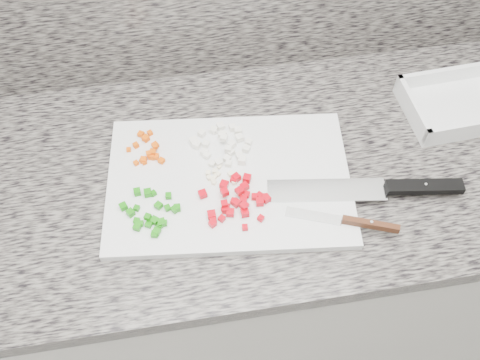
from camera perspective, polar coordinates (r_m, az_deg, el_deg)
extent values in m
cube|color=silver|center=(1.55, -0.19, -8.72)|extent=(3.92, 0.62, 0.86)
cube|color=#67635B|center=(1.16, -0.25, 0.85)|extent=(3.96, 0.64, 0.04)
cube|color=silver|center=(1.11, -1.18, -0.12)|extent=(0.54, 0.39, 0.02)
cube|color=#E95405|center=(1.19, -10.53, 4.84)|extent=(0.02, 0.02, 0.01)
cube|color=#E95405|center=(1.14, -9.31, 2.98)|extent=(0.02, 0.02, 0.01)
cube|color=#E95405|center=(1.15, -11.03, 1.79)|extent=(0.01, 0.01, 0.01)
cube|color=#E95405|center=(1.15, -9.03, 3.54)|extent=(0.01, 0.01, 0.01)
cube|color=#E95405|center=(1.18, -10.01, 4.40)|extent=(0.02, 0.02, 0.01)
cube|color=#E95405|center=(1.17, -9.04, 3.71)|extent=(0.02, 0.02, 0.01)
cube|color=#E95405|center=(1.14, -10.18, 1.88)|extent=(0.01, 0.01, 0.01)
cube|color=#E95405|center=(1.15, -10.38, 2.12)|extent=(0.01, 0.01, 0.01)
cube|color=#E95405|center=(1.17, -11.80, 3.20)|extent=(0.01, 0.01, 0.01)
cube|color=#E95405|center=(1.14, -8.38, 2.06)|extent=(0.02, 0.02, 0.01)
cube|color=#E95405|center=(1.17, -11.05, 3.66)|extent=(0.01, 0.01, 0.01)
cube|color=#E95405|center=(1.15, -8.95, 2.49)|extent=(0.01, 0.01, 0.01)
cube|color=#E95405|center=(1.19, -9.58, 4.97)|extent=(0.01, 0.01, 0.01)
cube|color=#E95405|center=(1.14, -9.73, 2.79)|extent=(0.01, 0.01, 0.01)
cube|color=#E95405|center=(1.18, -10.02, 4.39)|extent=(0.02, 0.02, 0.01)
cube|color=#E95405|center=(1.15, -9.40, 2.53)|extent=(0.02, 0.02, 0.01)
cube|color=#E95405|center=(1.15, -10.26, 2.11)|extent=(0.02, 0.02, 0.01)
cube|color=white|center=(1.17, -1.88, 4.82)|extent=(0.02, 0.02, 0.01)
cube|color=white|center=(1.13, -1.27, 3.37)|extent=(0.02, 0.02, 0.01)
cube|color=white|center=(1.16, -4.95, 4.17)|extent=(0.02, 0.02, 0.01)
cube|color=white|center=(1.16, -0.07, 4.54)|extent=(0.02, 0.02, 0.01)
cube|color=white|center=(1.14, 0.67, 3.34)|extent=(0.02, 0.02, 0.01)
cube|color=white|center=(1.15, -1.75, 4.50)|extent=(0.02, 0.02, 0.01)
cube|color=white|center=(1.17, -4.10, 4.97)|extent=(0.02, 0.02, 0.01)
cube|color=white|center=(1.14, -3.83, 2.96)|extent=(0.02, 0.02, 0.01)
cube|color=white|center=(1.17, -0.20, 5.29)|extent=(0.02, 0.02, 0.01)
cube|color=white|center=(1.14, -1.08, 2.99)|extent=(0.02, 0.02, 0.01)
cube|color=white|center=(1.12, -3.01, 1.75)|extent=(0.02, 0.02, 0.01)
cube|color=white|center=(1.18, -2.76, 5.26)|extent=(0.01, 0.01, 0.01)
cube|color=white|center=(1.15, -0.90, 3.83)|extent=(0.02, 0.02, 0.01)
cube|color=white|center=(1.16, 0.91, 4.02)|extent=(0.02, 0.02, 0.01)
cube|color=white|center=(1.15, -3.65, 3.83)|extent=(0.02, 0.02, 0.01)
cube|color=white|center=(1.12, -1.24, 1.77)|extent=(0.02, 0.02, 0.01)
cube|color=white|center=(1.13, -0.05, 2.64)|extent=(0.02, 0.02, 0.01)
cube|color=white|center=(1.15, -4.64, 3.78)|extent=(0.02, 0.02, 0.01)
cube|color=white|center=(1.14, -3.56, 2.64)|extent=(0.02, 0.02, 0.01)
cube|color=white|center=(1.13, -1.38, 2.30)|extent=(0.02, 0.02, 0.01)
cube|color=white|center=(1.12, 0.22, 2.10)|extent=(0.02, 0.02, 0.02)
cube|color=white|center=(1.12, -2.28, 1.85)|extent=(0.02, 0.02, 0.01)
cube|color=white|center=(1.18, -2.08, 5.78)|extent=(0.02, 0.02, 0.01)
cube|color=white|center=(1.18, -2.85, 5.35)|extent=(0.02, 0.02, 0.01)
cube|color=white|center=(1.18, -0.81, 5.62)|extent=(0.02, 0.02, 0.01)
cube|color=#177D0B|center=(1.05, -8.56, -4.84)|extent=(0.01, 0.01, 0.01)
cube|color=#177D0B|center=(1.06, -8.29, -4.67)|extent=(0.01, 0.01, 0.01)
cube|color=#177D0B|center=(1.08, -10.96, -2.96)|extent=(0.01, 0.01, 0.01)
cube|color=#177D0B|center=(1.07, -7.74, -2.97)|extent=(0.01, 0.01, 0.01)
cube|color=#177D0B|center=(1.06, -9.82, -3.90)|extent=(0.02, 0.02, 0.01)
cube|color=#177D0B|center=(1.06, -9.10, -4.29)|extent=(0.02, 0.02, 0.01)
cube|color=#177D0B|center=(1.06, -10.91, -4.93)|extent=(0.02, 0.02, 0.01)
cube|color=#177D0B|center=(1.09, -9.80, -1.36)|extent=(0.02, 0.02, 0.01)
cube|color=#177D0B|center=(1.06, -9.72, -4.68)|extent=(0.02, 0.02, 0.01)
cube|color=#177D0B|center=(1.05, -8.36, -4.52)|extent=(0.02, 0.02, 0.01)
cube|color=#177D0B|center=(1.08, -8.69, -2.71)|extent=(0.02, 0.02, 0.01)
cube|color=#177D0B|center=(1.10, -9.21, -1.40)|extent=(0.01, 0.01, 0.01)
cube|color=#177D0B|center=(1.09, -7.64, -1.68)|extent=(0.01, 0.01, 0.01)
cube|color=#177D0B|center=(1.07, -10.97, -4.29)|extent=(0.01, 0.01, 0.01)
cube|color=#177D0B|center=(1.05, -8.89, -5.44)|extent=(0.02, 0.02, 0.01)
cube|color=#177D0B|center=(1.06, -10.56, -4.59)|extent=(0.01, 0.01, 0.01)
cube|color=#177D0B|center=(1.07, -6.71, -2.97)|extent=(0.01, 0.01, 0.01)
cube|color=#177D0B|center=(1.05, -9.10, -5.72)|extent=(0.02, 0.02, 0.01)
cube|color=#177D0B|center=(1.09, -12.34, -2.76)|extent=(0.02, 0.02, 0.01)
cube|color=#177D0B|center=(1.07, -6.95, -3.11)|extent=(0.02, 0.02, 0.01)
cube|color=#177D0B|center=(1.08, -11.60, -3.45)|extent=(0.02, 0.02, 0.01)
cube|color=#177D0B|center=(1.10, -10.91, -1.25)|extent=(0.01, 0.01, 0.01)
cube|color=#177D0B|center=(1.06, -8.07, -4.57)|extent=(0.01, 0.01, 0.01)
cube|color=red|center=(1.08, -4.08, -1.47)|extent=(0.01, 0.01, 0.01)
cube|color=red|center=(1.05, -2.91, -4.30)|extent=(0.01, 0.01, 0.01)
cube|color=red|center=(1.06, -1.56, -3.11)|extent=(0.02, 0.02, 0.01)
cube|color=red|center=(1.05, -1.04, -3.49)|extent=(0.02, 0.02, 0.01)
cube|color=red|center=(1.05, -3.04, -3.73)|extent=(0.02, 0.02, 0.01)
cube|color=red|center=(1.10, -0.60, 0.07)|extent=(0.02, 0.02, 0.01)
cube|color=red|center=(1.07, -0.66, -2.28)|extent=(0.02, 0.02, 0.01)
cube|color=red|center=(1.04, 0.52, -5.08)|extent=(0.01, 0.01, 0.01)
cube|color=red|center=(1.05, 2.23, -4.09)|extent=(0.02, 0.02, 0.01)
cube|color=red|center=(1.04, -2.95, -4.68)|extent=(0.02, 0.02, 0.01)
cube|color=red|center=(1.08, -4.01, -1.49)|extent=(0.02, 0.02, 0.01)
cube|color=red|center=(1.08, 2.69, -1.81)|extent=(0.01, 0.01, 0.01)
cube|color=red|center=(1.05, -1.68, -2.57)|extent=(0.01, 0.01, 0.01)
cube|color=red|center=(1.05, -1.95, -4.12)|extent=(0.02, 0.02, 0.01)
cube|color=red|center=(1.07, -0.06, -1.16)|extent=(0.02, 0.02, 0.01)
cube|color=red|center=(1.06, -1.56, -2.96)|extent=(0.02, 0.02, 0.01)
cube|color=red|center=(1.05, 0.53, -3.50)|extent=(0.02, 0.02, 0.01)
cube|color=red|center=(1.10, 0.75, 0.17)|extent=(0.02, 0.02, 0.01)
cube|color=red|center=(1.07, 0.37, -2.08)|extent=(0.02, 0.02, 0.01)
cube|color=red|center=(1.07, -0.42, -2.46)|extent=(0.02, 0.02, 0.01)
cube|color=red|center=(1.05, 0.46, -2.76)|extent=(0.02, 0.02, 0.01)
cube|color=red|center=(1.08, 2.09, -1.65)|extent=(0.02, 0.02, 0.01)
cube|color=red|center=(1.07, 2.12, -2.32)|extent=(0.02, 0.02, 0.01)
cube|color=red|center=(1.07, -1.66, -1.29)|extent=(0.02, 0.02, 0.01)
cube|color=red|center=(1.07, 2.83, -2.00)|extent=(0.02, 0.02, 0.01)
cube|color=red|center=(1.09, 0.49, -0.69)|extent=(0.02, 0.02, 0.01)
cube|color=red|center=(1.10, -0.41, 0.26)|extent=(0.02, 0.02, 0.01)
cube|color=red|center=(1.09, -1.70, -0.48)|extent=(0.02, 0.02, 0.01)
cube|color=red|center=(1.08, 0.71, -1.54)|extent=(0.02, 0.02, 0.01)
cube|color=red|center=(1.08, 1.54, -1.80)|extent=(0.01, 0.01, 0.01)
cube|color=#F9EDC1|center=(1.10, -3.30, 0.25)|extent=(0.01, 0.01, 0.01)
cube|color=#F9EDC1|center=(1.11, -2.71, 0.32)|extent=(0.01, 0.01, 0.01)
cube|color=#F9EDC1|center=(1.11, -2.35, 0.64)|extent=(0.01, 0.01, 0.01)
cube|color=#F9EDC1|center=(1.10, -2.93, 0.10)|extent=(0.01, 0.01, 0.01)
cube|color=#F9EDC1|center=(1.11, -2.68, 0.95)|extent=(0.01, 0.01, 0.01)
cube|color=#F9EDC1|center=(1.11, -2.53, 0.60)|extent=(0.01, 0.01, 0.01)
cube|color=#F9EDC1|center=(1.11, -0.99, 0.63)|extent=(0.01, 0.01, 0.01)
cube|color=#F9EDC1|center=(1.12, -2.25, 1.42)|extent=(0.01, 0.01, 0.01)
cube|color=#F9EDC1|center=(1.11, -3.42, 0.74)|extent=(0.01, 0.01, 0.01)
cube|color=#F9EDC1|center=(1.10, -0.63, -0.25)|extent=(0.01, 0.01, 0.01)
cube|color=#F9EDC1|center=(1.10, -0.65, 0.15)|extent=(0.01, 0.01, 0.01)
cube|color=#F9EDC1|center=(1.09, -1.99, -0.50)|extent=(0.01, 0.01, 0.01)
cube|color=#F9EDC1|center=(1.10, -2.89, 0.00)|extent=(0.01, 0.01, 0.01)
cube|color=#F9EDC1|center=(1.10, -2.80, -0.28)|extent=(0.01, 0.01, 0.01)
cube|color=#F9EDC1|center=(1.11, -0.64, 0.54)|extent=(0.01, 0.01, 0.01)
cube|color=silver|center=(1.10, 9.22, -1.08)|extent=(0.25, 0.09, 0.00)
cube|color=black|center=(1.15, 19.09, -0.68)|extent=(0.16, 0.05, 0.02)
cylinder|color=silver|center=(1.14, 19.21, -0.44)|extent=(0.01, 0.01, 0.00)
cube|color=silver|center=(1.07, 7.86, -3.82)|extent=(0.11, 0.06, 0.00)
cube|color=#482512|center=(1.07, 13.76, -4.61)|extent=(0.11, 0.05, 0.02)
cylinder|color=silver|center=(1.06, 13.86, -4.37)|extent=(0.01, 0.01, 0.00)
cube|color=white|center=(1.34, 22.13, 7.14)|extent=(0.25, 0.19, 0.01)
cube|color=white|center=(1.37, 21.06, 10.41)|extent=(0.24, 0.02, 0.04)
cube|color=white|center=(1.28, 23.98, 5.13)|extent=(0.24, 0.02, 0.04)
cube|color=white|center=(1.27, 17.94, 7.26)|extent=(0.02, 0.18, 0.04)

